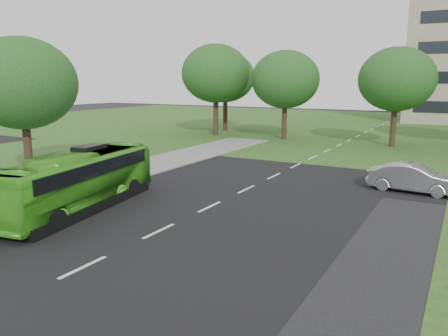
% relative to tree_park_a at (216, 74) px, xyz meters
% --- Properties ---
extents(ground, '(160.00, 160.00, 0.00)m').
position_rel_tree_park_a_xyz_m(ground, '(14.30, -27.16, -6.81)').
color(ground, black).
rests_on(ground, ground).
extents(street_surfaces, '(120.00, 120.00, 0.15)m').
position_rel_tree_park_a_xyz_m(street_surfaces, '(13.93, -4.41, -6.79)').
color(street_surfaces, black).
rests_on(street_surfaces, ground).
extents(tree_park_a, '(7.56, 7.56, 10.04)m').
position_rel_tree_park_a_xyz_m(tree_park_a, '(0.00, 0.00, 0.00)').
color(tree_park_a, black).
rests_on(tree_park_a, ground).
extents(tree_park_b, '(6.96, 6.96, 9.12)m').
position_rel_tree_park_a_xyz_m(tree_park_b, '(8.08, 0.33, -0.66)').
color(tree_park_b, black).
rests_on(tree_park_b, ground).
extents(tree_park_c, '(6.82, 6.82, 9.06)m').
position_rel_tree_park_a_xyz_m(tree_park_c, '(18.85, 0.23, -0.67)').
color(tree_park_c, black).
rests_on(tree_park_c, ground).
extents(tree_park_f, '(7.15, 7.15, 9.55)m').
position_rel_tree_park_a_xyz_m(tree_park_f, '(-1.33, 4.58, -0.32)').
color(tree_park_f, black).
rests_on(tree_park_f, ground).
extents(tree_side_near, '(6.48, 6.48, 8.61)m').
position_rel_tree_park_a_xyz_m(tree_side_near, '(1.27, -25.22, -0.97)').
color(tree_side_near, black).
rests_on(tree_side_near, ground).
extents(bus, '(3.93, 10.05, 2.73)m').
position_rel_tree_park_a_xyz_m(bus, '(9.06, -28.41, -5.45)').
color(bus, green).
rests_on(bus, ground).
extents(sedan, '(4.84, 2.03, 1.56)m').
position_rel_tree_park_a_xyz_m(sedan, '(22.52, -17.16, -6.03)').
color(sedan, '#AEAEB4').
rests_on(sedan, ground).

